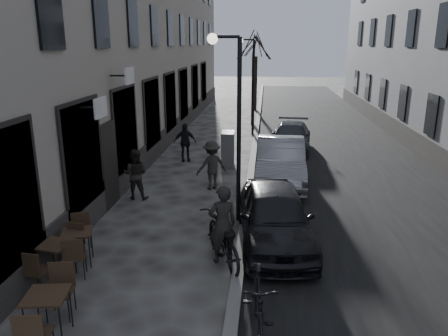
% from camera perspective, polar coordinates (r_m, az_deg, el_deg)
% --- Properties ---
extents(road, '(7.30, 60.00, 0.00)m').
position_cam_1_polar(road, '(22.27, 13.52, 3.03)').
color(road, black).
rests_on(road, ground).
extents(kerb, '(0.25, 60.00, 0.12)m').
position_cam_1_polar(kerb, '(22.04, 4.08, 3.46)').
color(kerb, slate).
rests_on(kerb, ground).
extents(streetlamp_near, '(0.90, 0.28, 5.09)m').
position_cam_1_polar(streetlamp_near, '(11.66, 1.14, 7.69)').
color(streetlamp_near, black).
rests_on(streetlamp_near, ground).
extents(streetlamp_far, '(0.90, 0.28, 5.09)m').
position_cam_1_polar(streetlamp_far, '(23.58, 3.45, 11.92)').
color(streetlamp_far, black).
rests_on(streetlamp_far, ground).
extents(tree_near, '(2.40, 2.40, 5.70)m').
position_cam_1_polar(tree_near, '(26.51, 3.93, 15.63)').
color(tree_near, black).
rests_on(tree_near, ground).
extents(tree_far, '(2.40, 2.40, 5.70)m').
position_cam_1_polar(tree_far, '(32.51, 4.26, 15.70)').
color(tree_far, black).
rests_on(tree_far, ground).
extents(bistro_set_a, '(0.77, 1.72, 0.99)m').
position_cam_1_polar(bistro_set_a, '(8.27, -21.99, -16.98)').
color(bistro_set_a, black).
rests_on(bistro_set_a, ground).
extents(bistro_set_b, '(0.75, 1.65, 0.95)m').
position_cam_1_polar(bistro_set_b, '(10.08, -21.12, -10.80)').
color(bistro_set_b, black).
rests_on(bistro_set_b, ground).
extents(bistro_set_c, '(0.89, 1.66, 0.95)m').
position_cam_1_polar(bistro_set_c, '(10.50, -18.55, -9.43)').
color(bistro_set_c, black).
rests_on(bistro_set_c, ground).
extents(utility_cabinet, '(0.56, 0.95, 1.39)m').
position_cam_1_polar(utility_cabinet, '(17.76, 0.50, 2.53)').
color(utility_cabinet, '#5C5C5E').
rests_on(utility_cabinet, ground).
extents(bicycle, '(1.54, 2.25, 1.12)m').
position_cam_1_polar(bicycle, '(10.06, -0.19, -9.22)').
color(bicycle, black).
rests_on(bicycle, ground).
extents(cyclist_rider, '(0.79, 0.67, 1.83)m').
position_cam_1_polar(cyclist_rider, '(9.91, -0.20, -7.36)').
color(cyclist_rider, black).
rests_on(cyclist_rider, ground).
extents(pedestrian_near, '(0.81, 0.64, 1.65)m').
position_cam_1_polar(pedestrian_near, '(14.19, -11.49, -0.78)').
color(pedestrian_near, '#272422').
rests_on(pedestrian_near, ground).
extents(pedestrian_mid, '(1.25, 1.09, 1.68)m').
position_cam_1_polar(pedestrian_mid, '(14.85, -1.61, 0.37)').
color(pedestrian_mid, '#2C2A26').
rests_on(pedestrian_mid, ground).
extents(pedestrian_far, '(1.03, 0.69, 1.62)m').
position_cam_1_polar(pedestrian_far, '(18.50, -5.13, 3.37)').
color(pedestrian_far, black).
rests_on(pedestrian_far, ground).
extents(car_near, '(2.13, 4.45, 1.47)m').
position_cam_1_polar(car_near, '(10.92, 6.68, -6.24)').
color(car_near, black).
rests_on(car_near, ground).
extents(car_mid, '(1.75, 4.78, 1.57)m').
position_cam_1_polar(car_mid, '(15.68, 7.39, 0.88)').
color(car_mid, gray).
rests_on(car_mid, ground).
extents(car_far, '(2.18, 4.47, 1.25)m').
position_cam_1_polar(car_far, '(20.64, 8.76, 4.06)').
color(car_far, '#31353A').
rests_on(car_far, ground).
extents(moped, '(0.69, 1.97, 1.16)m').
position_cam_1_polar(moped, '(7.77, 4.50, -17.42)').
color(moped, black).
rests_on(moped, ground).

